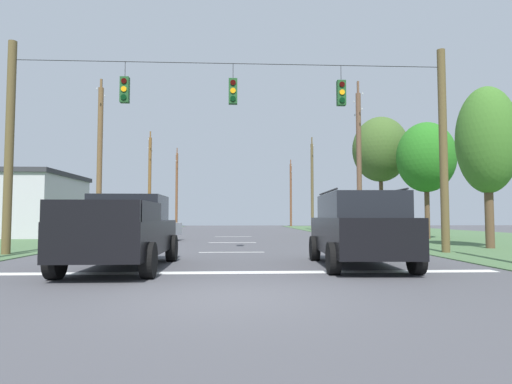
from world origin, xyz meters
The scene contains 20 objects.
ground_plane centered at (0.00, 0.00, 0.00)m, with size 120.00×120.00×0.00m, color #47474C.
shoulder_grass_right centered at (14.98, 15.00, 0.01)m, with size 16.00×80.00×0.03m, color #45663E.
stop_bar_stripe centered at (0.00, 3.08, 0.00)m, with size 13.26×0.45×0.01m, color white.
lane_dash_0 centered at (0.00, 9.08, 0.00)m, with size 0.15×2.50×0.01m, color white.
lane_dash_1 centered at (0.00, 15.27, 0.00)m, with size 0.15×2.50×0.01m, color white.
lane_dash_2 centered at (0.00, 22.04, 0.00)m, with size 0.15×2.50×0.01m, color white.
overhead_signal_span centered at (0.01, 8.29, 4.21)m, with size 16.32×0.31×7.77m.
pickup_truck centered at (-2.80, 4.07, 0.97)m, with size 2.31×5.41×1.95m.
suv_black centered at (3.48, 4.11, 1.06)m, with size 2.42×4.90×2.05m.
distant_car_crossing_white centered at (9.42, 26.00, 0.79)m, with size 2.31×4.44×1.52m.
distant_car_oncoming centered at (-5.16, 17.11, 0.79)m, with size 4.42×2.28×1.52m.
utility_pole_mid_right centered at (7.81, 18.61, 4.79)m, with size 0.31×1.96×9.85m.
utility_pole_far_right centered at (8.03, 35.89, 4.60)m, with size 0.29×1.85×9.55m.
utility_pole_near_left centered at (8.14, 53.42, 4.74)m, with size 0.30×1.90×9.57m.
utility_pole_far_left centered at (-7.91, 18.24, 4.67)m, with size 0.31×1.57×9.61m.
utility_pole_distant_right centered at (-8.35, 35.52, 4.90)m, with size 0.31×1.97×9.91m.
utility_pole_distant_left centered at (-7.95, 52.43, 5.36)m, with size 0.34×1.97×11.00m.
tree_roadside_right centered at (10.94, 10.28, 4.62)m, with size 2.53×2.53×6.98m.
tree_roadside_far_right centered at (11.70, 17.82, 4.95)m, with size 3.48×3.48×7.10m.
tree_roadside_left centered at (10.15, 21.40, 5.99)m, with size 3.81×3.81×8.25m.
Camera 1 is at (0.11, -7.43, 1.35)m, focal length 30.06 mm.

